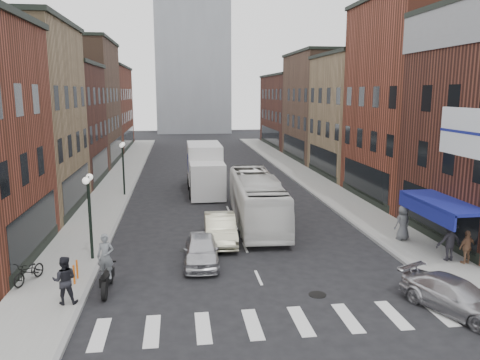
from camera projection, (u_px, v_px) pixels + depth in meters
name	position (u px, v px, depth m)	size (l,w,h in m)	color
ground	(263.00, 287.00, 19.07)	(160.00, 160.00, 0.00)	black
sidewalk_left	(116.00, 185.00, 39.37)	(3.00, 74.00, 0.15)	gray
sidewalk_right	(312.00, 180.00, 41.60)	(3.00, 74.00, 0.15)	gray
curb_left	(135.00, 186.00, 39.58)	(0.20, 74.00, 0.16)	gray
curb_right	(296.00, 182.00, 41.41)	(0.20, 74.00, 0.16)	gray
crosswalk_stripes	(278.00, 323.00, 16.15)	(12.00, 2.20, 0.01)	silver
bldg_left_mid_b	(38.00, 124.00, 39.52)	(10.30, 10.20, 10.30)	#3F1D16
bldg_left_far_a	(66.00, 103.00, 49.96)	(10.30, 12.20, 13.30)	#503728
bldg_left_far_b	(90.00, 108.00, 63.78)	(10.30, 16.20, 11.30)	#5F2A1B
bldg_right_mid_a	(435.00, 102.00, 33.34)	(10.30, 10.20, 14.30)	#5F2A1B
bldg_right_mid_b	(376.00, 116.00, 43.36)	(10.30, 10.20, 11.30)	olive
bldg_right_far_a	(336.00, 107.00, 53.97)	(10.30, 12.20, 12.30)	#503728
bldg_right_far_b	(304.00, 111.00, 67.79)	(10.30, 16.20, 10.30)	#3F1D16
awning_blue	(439.00, 203.00, 22.19)	(1.80, 5.00, 0.78)	navy
billboard_sign	(464.00, 133.00, 19.54)	(1.52, 3.00, 3.70)	black
distant_tower	(191.00, 2.00, 90.38)	(14.00, 14.00, 50.00)	#9399A0
streetlamp_near	(89.00, 201.00, 21.46)	(0.32, 1.22, 4.11)	black
streetlamp_far	(123.00, 159.00, 35.09)	(0.32, 1.22, 4.11)	black
bike_rack	(76.00, 272.00, 19.24)	(0.08, 0.68, 0.80)	#D8590C
box_truck	(205.00, 169.00, 36.95)	(2.70, 8.55, 3.72)	silver
motorcycle_rider	(106.00, 265.00, 18.41)	(0.70, 2.37, 2.41)	black
transit_bus	(256.00, 199.00, 28.10)	(2.49, 10.63, 2.96)	white
sedan_left_near	(201.00, 250.00, 21.56)	(1.60, 3.98, 1.35)	silver
sedan_left_far	(220.00, 229.00, 24.62)	(1.58, 4.53, 1.49)	beige
curb_car	(456.00, 296.00, 16.84)	(1.69, 4.16, 1.21)	#B6B5BA
parked_bicycle	(29.00, 271.00, 19.14)	(0.62, 1.77, 0.93)	black
ped_left_solo	(65.00, 280.00, 17.14)	(0.88, 0.51, 1.81)	black
ped_right_a	(449.00, 241.00, 21.56)	(1.22, 0.60, 1.89)	black
ped_right_b	(467.00, 247.00, 21.17)	(0.91, 0.45, 1.55)	#876044
ped_right_c	(403.00, 222.00, 24.57)	(0.91, 0.59, 1.87)	#505357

